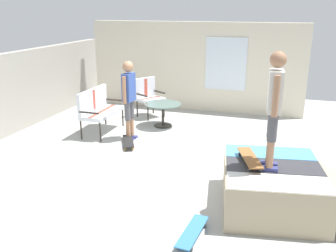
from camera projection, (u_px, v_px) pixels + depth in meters
The scene contains 11 objects.
ground_plane at pixel (169, 162), 7.22m from camera, with size 12.00×12.00×0.10m, color #A8A8A3.
house_facade at pixel (195, 67), 10.42m from camera, with size 0.23×6.00×2.43m.
skate_ramp at pixel (274, 186), 5.44m from camera, with size 1.96×2.47×0.65m.
patio_bench at pixel (98, 107), 8.63m from camera, with size 1.25×0.55×1.02m.
patio_chair_near_house at pixel (148, 94), 9.91m from camera, with size 0.82×0.79×1.02m.
patio_table at pixel (163, 110), 9.12m from camera, with size 0.90×0.90×0.57m.
person_watching at pixel (129, 94), 8.04m from camera, with size 0.48×0.26×1.73m.
person_skater at pixel (274, 103), 4.99m from camera, with size 0.48×0.26×1.63m.
skateboard_by_bench at pixel (128, 141), 7.95m from camera, with size 0.80×0.55×0.10m.
skateboard_spare at pixel (192, 232), 4.76m from camera, with size 0.81×0.26×0.10m.
skateboard_on_ramp at pixel (250, 158), 5.41m from camera, with size 0.82×0.46×0.10m.
Camera 1 is at (-6.34, -2.04, 2.83)m, focal length 40.05 mm.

